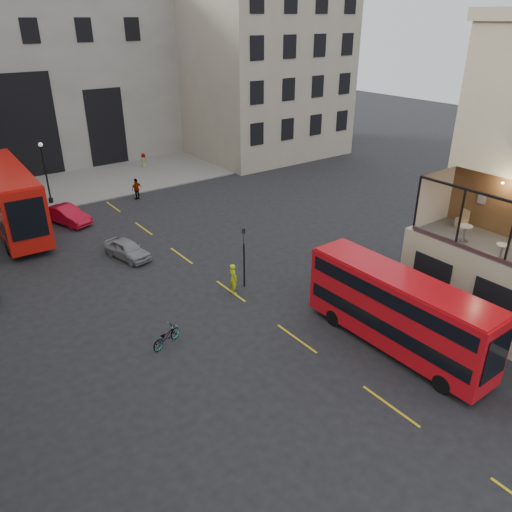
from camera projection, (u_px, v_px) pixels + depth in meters
ground at (420, 387)px, 21.91m from camera, size 140.00×140.00×0.00m
host_frontage at (510, 298)px, 24.42m from camera, size 3.00×11.00×4.50m
gateway at (4, 75)px, 49.93m from camera, size 35.00×10.60×18.00m
building_right at (252, 58)px, 57.07m from camera, size 16.60×18.60×20.00m
pavement_far at (39, 191)px, 46.21m from camera, size 40.00×12.00×0.12m
traffic_light_near at (244, 250)px, 29.02m from camera, size 0.16×0.20×3.80m
street_lamp_b at (47, 177)px, 42.30m from camera, size 0.36×0.36×5.33m
bus_near at (398, 308)px, 23.67m from camera, size 2.37×9.78×3.89m
bus_far at (9, 196)px, 36.75m from camera, size 3.26×12.37×4.90m
car_a at (127, 249)px, 33.36m from camera, size 2.32×3.97×1.27m
car_b at (67, 215)px, 38.90m from camera, size 2.82×4.54×1.41m
bicycle at (166, 336)px, 24.55m from camera, size 1.94×1.25×0.96m
cyclist at (233, 279)px, 29.00m from camera, size 0.53×0.73×1.86m
pedestrian_b at (38, 192)px, 43.04m from camera, size 1.45×1.34×1.96m
pedestrian_c at (137, 189)px, 44.01m from camera, size 1.19×0.78×1.89m
pedestrian_d at (144, 161)px, 53.15m from camera, size 0.80×0.91×1.57m
cafe_table_mid at (502, 249)px, 22.90m from camera, size 0.55×0.55×0.69m
cafe_table_far at (465, 231)px, 24.58m from camera, size 0.67×0.67×0.84m
cafe_chair_d at (462, 222)px, 26.32m from camera, size 0.57×0.57×0.96m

